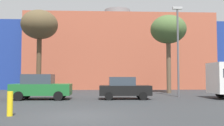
# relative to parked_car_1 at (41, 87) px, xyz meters

# --- Properties ---
(ground_plane) EXTENTS (200.00, 200.00, 0.00)m
(ground_plane) POSITION_rel_parked_car_1_xyz_m (3.35, -7.70, -0.92)
(ground_plane) COLOR #2D3033
(building_backdrop) EXTENTS (37.59, 13.83, 12.04)m
(building_backdrop) POSITION_rel_parked_car_1_xyz_m (6.99, 19.83, 4.00)
(building_backdrop) COLOR #B2563D
(building_backdrop) RESTS_ON ground_plane
(parked_car_1) EXTENTS (4.26, 2.09, 1.85)m
(parked_car_1) POSITION_rel_parked_car_1_xyz_m (0.00, 0.00, 0.00)
(parked_car_1) COLOR #1E662D
(parked_car_1) RESTS_ON ground_plane
(parked_car_2) EXTENTS (3.80, 1.87, 1.65)m
(parked_car_2) POSITION_rel_parked_car_1_xyz_m (6.13, 0.00, -0.10)
(parked_car_2) COLOR black
(parked_car_2) RESTS_ON ground_plane
(bare_tree_0) EXTENTS (3.74, 3.74, 8.52)m
(bare_tree_0) POSITION_rel_parked_car_1_xyz_m (-1.92, 7.18, 5.97)
(bare_tree_0) COLOR brown
(bare_tree_0) RESTS_ON ground_plane
(bare_tree_1) EXTENTS (3.62, 3.62, 7.93)m
(bare_tree_1) POSITION_rel_parked_car_1_xyz_m (11.27, 6.35, 5.46)
(bare_tree_1) COLOR brown
(bare_tree_1) RESTS_ON ground_plane
(bollard_yellow_0) EXTENTS (0.24, 0.24, 1.04)m
(bollard_yellow_0) POSITION_rel_parked_car_1_xyz_m (0.53, -7.65, -0.40)
(bollard_yellow_0) COLOR yellow
(bollard_yellow_0) RESTS_ON ground_plane
(street_lamp) EXTENTS (0.80, 0.24, 7.50)m
(street_lamp) POSITION_rel_parked_car_1_xyz_m (10.79, 1.74, 3.36)
(street_lamp) COLOR #59595E
(street_lamp) RESTS_ON ground_plane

